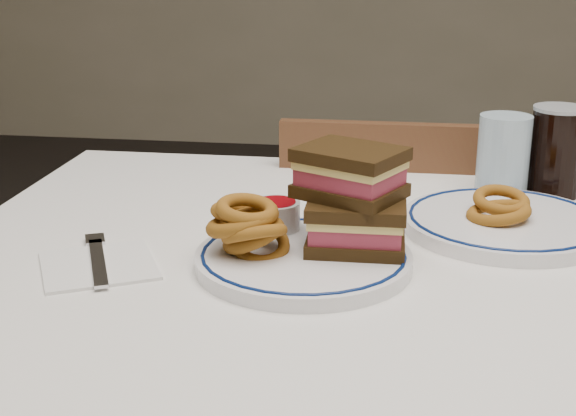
# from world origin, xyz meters

# --- Properties ---
(dining_table) EXTENTS (1.27, 0.87, 0.75)m
(dining_table) POSITION_xyz_m (0.00, 0.00, 0.64)
(dining_table) COLOR silver
(dining_table) RESTS_ON floor
(chair_far) EXTENTS (0.38, 0.38, 0.83)m
(chair_far) POSITION_xyz_m (-0.07, 0.48, 0.45)
(chair_far) COLOR #4F2819
(chair_far) RESTS_ON floor
(main_plate) EXTENTS (0.26, 0.26, 0.02)m
(main_plate) POSITION_xyz_m (-0.16, -0.07, 0.76)
(main_plate) COLOR white
(main_plate) RESTS_ON dining_table
(reuben_sandwich) EXTENTS (0.15, 0.14, 0.12)m
(reuben_sandwich) POSITION_xyz_m (-0.11, -0.03, 0.83)
(reuben_sandwich) COLOR black
(reuben_sandwich) RESTS_ON main_plate
(onion_rings_main) EXTENTS (0.11, 0.11, 0.09)m
(onion_rings_main) POSITION_xyz_m (-0.23, -0.07, 0.80)
(onion_rings_main) COLOR brown
(onion_rings_main) RESTS_ON main_plate
(ketchup_ramekin) EXTENTS (0.06, 0.06, 0.04)m
(ketchup_ramekin) POSITION_xyz_m (-0.21, 0.02, 0.79)
(ketchup_ramekin) COLOR silver
(ketchup_ramekin) RESTS_ON main_plate
(beer_mug) EXTENTS (0.12, 0.08, 0.14)m
(beer_mug) POSITION_xyz_m (0.18, 0.28, 0.82)
(beer_mug) COLOR black
(beer_mug) RESTS_ON dining_table
(water_glass) EXTENTS (0.08, 0.08, 0.12)m
(water_glass) POSITION_xyz_m (0.10, 0.26, 0.81)
(water_glass) COLOR #A9C7DA
(water_glass) RESTS_ON dining_table
(far_plate) EXTENTS (0.27, 0.27, 0.02)m
(far_plate) POSITION_xyz_m (0.09, 0.10, 0.76)
(far_plate) COLOR white
(far_plate) RESTS_ON dining_table
(onion_rings_far) EXTENTS (0.09, 0.11, 0.04)m
(onion_rings_far) POSITION_xyz_m (0.08, 0.10, 0.78)
(onion_rings_far) COLOR brown
(onion_rings_far) RESTS_ON far_plate
(napkin_fork) EXTENTS (0.18, 0.18, 0.01)m
(napkin_fork) POSITION_xyz_m (-0.40, -0.10, 0.75)
(napkin_fork) COLOR white
(napkin_fork) RESTS_ON dining_table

